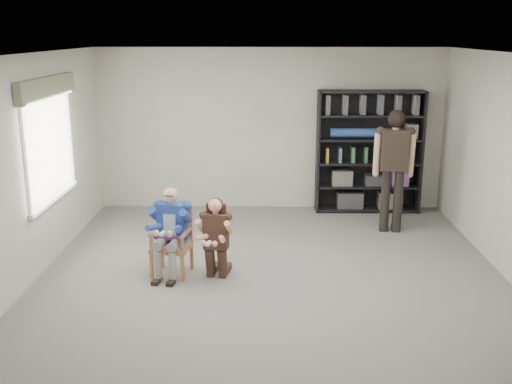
# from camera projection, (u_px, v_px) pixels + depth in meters

# --- Properties ---
(room_shell) EXTENTS (6.00, 7.00, 2.80)m
(room_shell) POSITION_uv_depth(u_px,v_px,m) (272.00, 177.00, 7.04)
(room_shell) COLOR beige
(room_shell) RESTS_ON ground
(floor) EXTENTS (6.00, 7.00, 0.01)m
(floor) POSITION_uv_depth(u_px,v_px,m) (271.00, 286.00, 7.41)
(floor) COLOR slate
(floor) RESTS_ON ground
(window_left) EXTENTS (0.16, 2.00, 1.75)m
(window_left) POSITION_uv_depth(u_px,v_px,m) (51.00, 142.00, 8.00)
(window_left) COLOR white
(window_left) RESTS_ON room_shell
(armchair) EXTENTS (0.60, 0.58, 0.89)m
(armchair) POSITION_uv_depth(u_px,v_px,m) (171.00, 241.00, 7.68)
(armchair) COLOR #AD7142
(armchair) RESTS_ON floor
(seated_man) EXTENTS (0.62, 0.77, 1.16)m
(seated_man) POSITION_uv_depth(u_px,v_px,m) (171.00, 232.00, 7.64)
(seated_man) COLOR navy
(seated_man) RESTS_ON floor
(kneeling_woman) EXTENTS (0.57, 0.78, 1.06)m
(kneeling_woman) POSITION_uv_depth(u_px,v_px,m) (216.00, 239.00, 7.53)
(kneeling_woman) COLOR #381E1B
(kneeling_woman) RESTS_ON floor
(bookshelf) EXTENTS (1.80, 0.38, 2.10)m
(bookshelf) POSITION_uv_depth(u_px,v_px,m) (369.00, 152.00, 10.28)
(bookshelf) COLOR black
(bookshelf) RESTS_ON floor
(standing_man) EXTENTS (0.62, 0.38, 1.90)m
(standing_man) POSITION_uv_depth(u_px,v_px,m) (393.00, 173.00, 9.22)
(standing_man) COLOR #2C241D
(standing_man) RESTS_ON floor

